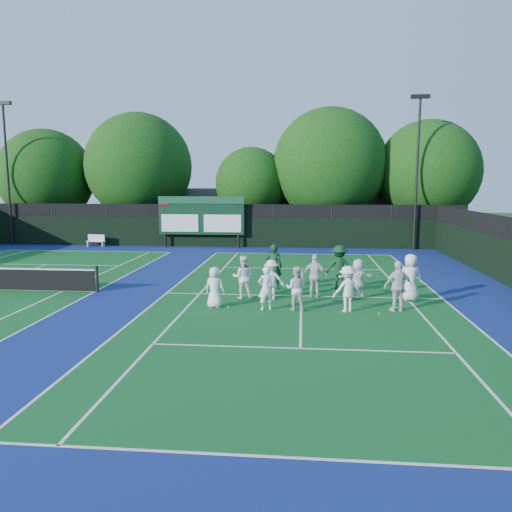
{
  "coord_description": "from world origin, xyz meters",
  "views": [
    {
      "loc": [
        0.01,
        -18.51,
        4.48
      ],
      "look_at": [
        -2.0,
        3.0,
        1.3
      ],
      "focal_mm": 35.0,
      "sensor_mm": 36.0,
      "label": 1
    }
  ],
  "objects": [
    {
      "name": "tennis_ball_4",
      "position": [
        -1.44,
        4.5,
        0.03
      ],
      "size": [
        0.07,
        0.07,
        0.07
      ],
      "primitive_type": "sphere",
      "color": "#BBD919",
      "rests_on": "ground"
    },
    {
      "name": "tennis_ball_2",
      "position": [
        2.66,
        -1.6,
        0.03
      ],
      "size": [
        0.07,
        0.07,
        0.07
      ],
      "primitive_type": "sphere",
      "color": "#BBD919",
      "rests_on": "ground"
    },
    {
      "name": "player_front_3",
      "position": [
        1.6,
        -1.26,
        0.81
      ],
      "size": [
        1.2,
        0.94,
        1.62
      ],
      "primitive_type": "imported",
      "rotation": [
        0.0,
        0.0,
        3.51
      ],
      "color": "white",
      "rests_on": "ground"
    },
    {
      "name": "player_back_1",
      "position": [
        -1.15,
        0.32,
        0.78
      ],
      "size": [
        1.04,
        0.63,
        1.56
      ],
      "primitive_type": "imported",
      "rotation": [
        0.0,
        0.0,
        3.2
      ],
      "color": "white",
      "rests_on": "ground"
    },
    {
      "name": "player_front_2",
      "position": [
        -0.18,
        -1.22,
        0.79
      ],
      "size": [
        0.85,
        0.71,
        1.57
      ],
      "primitive_type": "imported",
      "rotation": [
        0.0,
        0.0,
        2.99
      ],
      "color": "silver",
      "rests_on": "ground"
    },
    {
      "name": "tree_a",
      "position": [
        -20.0,
        19.58,
        4.78
      ],
      "size": [
        7.35,
        7.35,
        8.65
      ],
      "color": "black",
      "rests_on": "ground"
    },
    {
      "name": "tennis_ball_1",
      "position": [
        2.74,
        3.36,
        0.03
      ],
      "size": [
        0.07,
        0.07,
        0.07
      ],
      "primitive_type": "sphere",
      "color": "#BBD919",
      "rests_on": "ground"
    },
    {
      "name": "light_pole_left",
      "position": [
        -21.0,
        15.7,
        6.3
      ],
      "size": [
        1.2,
        0.3,
        10.12
      ],
      "color": "black",
      "rests_on": "ground"
    },
    {
      "name": "bench",
      "position": [
        -14.54,
        15.36,
        0.46
      ],
      "size": [
        1.39,
        0.61,
        0.85
      ],
      "color": "silver",
      "rests_on": "ground"
    },
    {
      "name": "tree_d",
      "position": [
        2.11,
        19.58,
        5.56
      ],
      "size": [
        8.43,
        8.43,
        10.0
      ],
      "color": "black",
      "rests_on": "ground"
    },
    {
      "name": "player_back_4",
      "position": [
        4.12,
        0.57,
        0.91
      ],
      "size": [
        0.97,
        0.71,
        1.81
      ],
      "primitive_type": "imported",
      "rotation": [
        0.0,
        0.0,
        3.3
      ],
      "color": "white",
      "rests_on": "ground"
    },
    {
      "name": "player_front_1",
      "position": [
        -1.25,
        -1.32,
        0.79
      ],
      "size": [
        0.67,
        0.57,
        1.57
      ],
      "primitive_type": "imported",
      "rotation": [
        0.0,
        0.0,
        3.54
      ],
      "color": "white",
      "rests_on": "ground"
    },
    {
      "name": "player_front_0",
      "position": [
        -3.12,
        -1.09,
        0.74
      ],
      "size": [
        0.82,
        0.63,
        1.49
      ],
      "primitive_type": "imported",
      "rotation": [
        0.0,
        0.0,
        2.91
      ],
      "color": "white",
      "rests_on": "ground"
    },
    {
      "name": "scoreboard",
      "position": [
        -7.01,
        15.59,
        2.19
      ],
      "size": [
        6.0,
        0.21,
        3.55
      ],
      "color": "black",
      "rests_on": "ground"
    },
    {
      "name": "tree_b",
      "position": [
        -12.48,
        19.58,
        5.52
      ],
      "size": [
        8.15,
        8.15,
        9.8
      ],
      "color": "black",
      "rests_on": "ground"
    },
    {
      "name": "coach_right",
      "position": [
        1.58,
        2.51,
        0.94
      ],
      "size": [
        1.27,
        0.81,
        1.88
      ],
      "primitive_type": "imported",
      "rotation": [
        0.0,
        0.0,
        3.24
      ],
      "color": "#0F371B",
      "rests_on": "ground"
    },
    {
      "name": "near_court",
      "position": [
        0.0,
        1.0,
        0.01
      ],
      "size": [
        11.05,
        23.85,
        0.01
      ],
      "color": "#10521F",
      "rests_on": "ground"
    },
    {
      "name": "player_back_0",
      "position": [
        -2.27,
        0.42,
        0.84
      ],
      "size": [
        0.86,
        0.69,
        1.69
      ],
      "primitive_type": "imported",
      "rotation": [
        0.0,
        0.0,
        3.21
      ],
      "color": "white",
      "rests_on": "ground"
    },
    {
      "name": "court_apron",
      "position": [
        -6.0,
        1.0,
        0.0
      ],
      "size": [
        34.0,
        32.0,
        0.01
      ],
      "primitive_type": "cube",
      "color": "navy",
      "rests_on": "ground"
    },
    {
      "name": "coach_left",
      "position": [
        -1.17,
        2.3,
        0.96
      ],
      "size": [
        0.78,
        0.6,
        1.92
      ],
      "primitive_type": "imported",
      "rotation": [
        0.0,
        0.0,
        2.93
      ],
      "color": "#0E3419",
      "rests_on": "ground"
    },
    {
      "name": "tennis_ball_5",
      "position": [
        2.37,
        1.89,
        0.03
      ],
      "size": [
        0.07,
        0.07,
        0.07
      ],
      "primitive_type": "sphere",
      "color": "#BBD919",
      "rests_on": "ground"
    },
    {
      "name": "player_back_3",
      "position": [
        2.17,
        0.74,
        0.79
      ],
      "size": [
        1.54,
        0.77,
        1.59
      ],
      "primitive_type": "imported",
      "rotation": [
        0.0,
        0.0,
        3.35
      ],
      "color": "white",
      "rests_on": "ground"
    },
    {
      "name": "tree_e",
      "position": [
        9.28,
        19.58,
        5.09
      ],
      "size": [
        7.49,
        7.49,
        9.03
      ],
      "color": "black",
      "rests_on": "ground"
    },
    {
      "name": "player_back_2",
      "position": [
        0.54,
        0.85,
        0.86
      ],
      "size": [
        1.09,
        0.69,
        1.73
      ],
      "primitive_type": "imported",
      "rotation": [
        0.0,
        0.0,
        2.85
      ],
      "color": "silver",
      "rests_on": "ground"
    },
    {
      "name": "back_fence",
      "position": [
        -6.0,
        16.0,
        1.36
      ],
      "size": [
        34.0,
        0.08,
        3.0
      ],
      "color": "black",
      "rests_on": "ground"
    },
    {
      "name": "tennis_ball_3",
      "position": [
        -3.48,
        0.25,
        0.03
      ],
      "size": [
        0.07,
        0.07,
        0.07
      ],
      "primitive_type": "sphere",
      "color": "#BBD919",
      "rests_on": "ground"
    },
    {
      "name": "tree_c",
      "position": [
        -3.75,
        19.58,
        4.28
      ],
      "size": [
        5.46,
        5.46,
        7.16
      ],
      "color": "black",
      "rests_on": "ground"
    },
    {
      "name": "ground",
      "position": [
        0.0,
        0.0,
        0.0
      ],
      "size": [
        120.0,
        120.0,
        0.0
      ],
      "primitive_type": "plane",
      "color": "#173C10",
      "rests_on": "ground"
    },
    {
      "name": "light_pole_right",
      "position": [
        7.5,
        15.7,
        6.3
      ],
      "size": [
        1.2,
        0.3,
        10.12
      ],
      "color": "black",
      "rests_on": "ground"
    },
    {
      "name": "player_front_4",
      "position": [
        3.37,
        -1.03,
        0.9
      ],
      "size": [
        1.13,
        0.71,
        1.79
      ],
      "primitive_type": "imported",
      "rotation": [
        0.0,
        0.0,
        3.42
      ],
      "color": "silver",
      "rests_on": "ground"
    },
    {
      "name": "tennis_ball_0",
      "position": [
        -2.61,
        -1.17,
        0.03
      ],
      "size": [
        0.07,
        0.07,
        0.07
      ],
      "primitive_type": "sphere",
      "color": "#BBD919",
      "rests_on": "ground"
    },
    {
      "name": "clubhouse",
      "position": [
        -2.0,
        24.0,
        2.0
      ],
      "size": [
        18.0,
        6.0,
        4.0
      ],
      "primitive_type": "cube",
      "color": "slate",
      "rests_on": "ground"
    }
  ]
}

